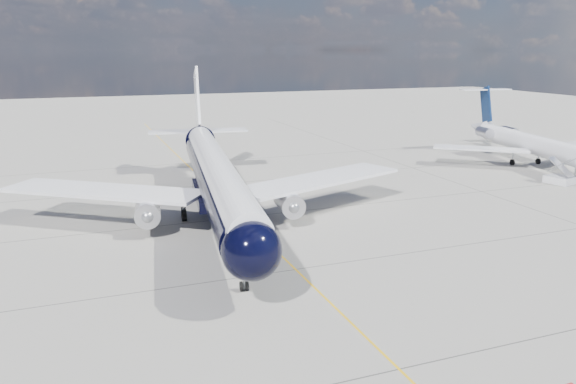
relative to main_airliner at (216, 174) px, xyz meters
The scene contains 5 objects.
ground 6.64m from the main_airliner, 60.98° to the left, with size 320.00×320.00×0.00m, color gray.
taxiway_centerline 5.14m from the main_airliner, 17.08° to the right, with size 0.16×160.00×0.01m, color #E4AA0C.
main_airliner is the anchor object (origin of this frame).
regional_jet 50.85m from the main_airliner, 12.92° to the left, with size 27.39×31.86×10.84m.
boarding_stair 44.65m from the main_airliner, ahead, with size 3.19×3.64×3.43m.
Camera 1 is at (-15.02, -27.78, 16.51)m, focal length 35.00 mm.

